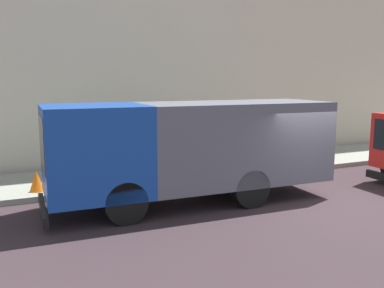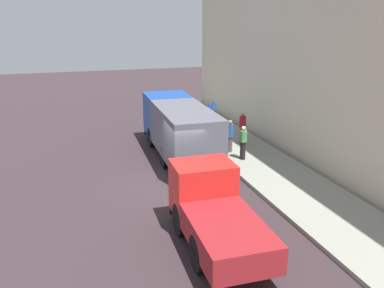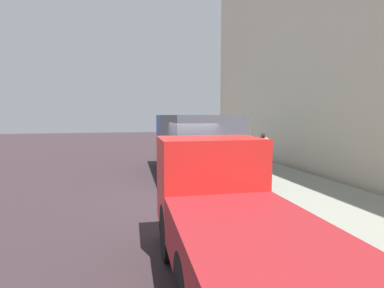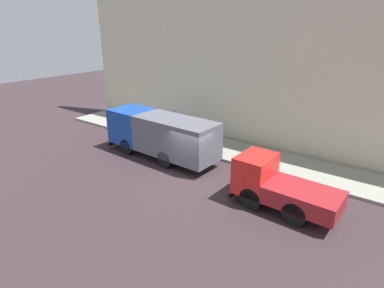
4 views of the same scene
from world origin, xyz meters
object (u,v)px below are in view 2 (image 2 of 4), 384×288
at_px(pedestrian_third, 230,135).
at_px(pedestrian_walking, 242,127).
at_px(small_flatbed_truck, 214,212).
at_px(pedestrian_standing, 243,142).
at_px(traffic_cone_orange, 198,126).
at_px(large_utility_truck, 179,126).
at_px(street_sign_post, 213,121).

bearing_deg(pedestrian_third, pedestrian_walking, -3.26).
bearing_deg(small_flatbed_truck, pedestrian_standing, 60.00).
relative_size(pedestrian_standing, traffic_cone_orange, 2.81).
bearing_deg(small_flatbed_truck, traffic_cone_orange, 75.08).
height_order(pedestrian_walking, pedestrian_third, pedestrian_walking).
relative_size(pedestrian_walking, pedestrian_third, 1.00).
distance_m(large_utility_truck, traffic_cone_orange, 4.68).
bearing_deg(pedestrian_third, large_utility_truck, 120.40).
xyz_separation_m(small_flatbed_truck, pedestrian_third, (3.85, 7.70, -0.04)).
height_order(pedestrian_standing, traffic_cone_orange, pedestrian_standing).
bearing_deg(street_sign_post, pedestrian_standing, -71.71).
height_order(large_utility_truck, pedestrian_third, large_utility_truck).
bearing_deg(street_sign_post, traffic_cone_orange, 83.61).
relative_size(pedestrian_walking, pedestrian_standing, 1.01).
distance_m(pedestrian_third, street_sign_post, 1.30).
distance_m(traffic_cone_orange, street_sign_post, 3.63).
bearing_deg(pedestrian_standing, large_utility_truck, -65.19).
bearing_deg(small_flatbed_truck, pedestrian_third, 65.28).
distance_m(large_utility_truck, street_sign_post, 2.05).
xyz_separation_m(large_utility_truck, small_flatbed_truck, (-1.27, -8.26, -0.50)).
height_order(traffic_cone_orange, street_sign_post, street_sign_post).
xyz_separation_m(small_flatbed_truck, pedestrian_walking, (5.13, 8.94, -0.04)).
height_order(pedestrian_standing, pedestrian_third, pedestrian_third).
relative_size(large_utility_truck, pedestrian_third, 4.68).
bearing_deg(small_flatbed_truck, pedestrian_walking, 62.00).
bearing_deg(small_flatbed_truck, street_sign_post, 71.28).
bearing_deg(pedestrian_walking, street_sign_post, 97.81).
relative_size(large_utility_truck, traffic_cone_orange, 13.25).
xyz_separation_m(pedestrian_third, street_sign_post, (-0.58, 1.01, 0.57)).
bearing_deg(pedestrian_standing, pedestrian_third, -114.46).
distance_m(large_utility_truck, pedestrian_walking, 3.96).
bearing_deg(large_utility_truck, pedestrian_walking, 11.87).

